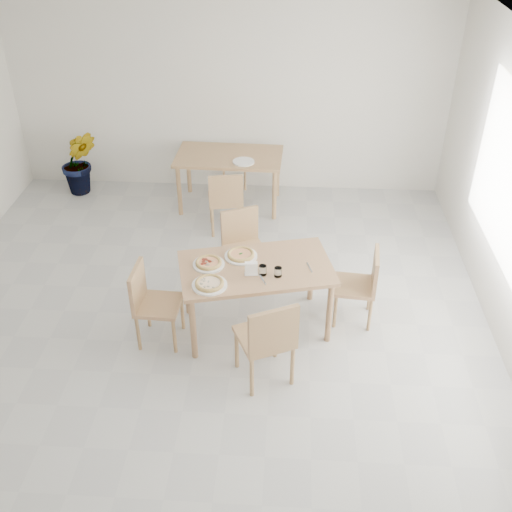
# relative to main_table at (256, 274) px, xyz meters

# --- Properties ---
(main_table) EXTENTS (1.63, 1.16, 0.75)m
(main_table) POSITION_rel_main_table_xyz_m (0.00, 0.00, 0.00)
(main_table) COLOR #A98057
(main_table) RESTS_ON ground
(chair_south) EXTENTS (0.61, 0.61, 0.93)m
(chair_south) POSITION_rel_main_table_xyz_m (0.16, -0.78, -0.13)
(chair_south) COLOR tan
(chair_south) RESTS_ON ground
(chair_north) EXTENTS (0.56, 0.56, 0.87)m
(chair_north) POSITION_rel_main_table_xyz_m (-0.19, 0.82, -0.16)
(chair_north) COLOR tan
(chair_north) RESTS_ON ground
(chair_west) EXTENTS (0.44, 0.44, 0.85)m
(chair_west) POSITION_rel_main_table_xyz_m (-1.02, -0.25, -0.17)
(chair_west) COLOR tan
(chair_west) RESTS_ON ground
(chair_east) EXTENTS (0.45, 0.45, 0.83)m
(chair_east) POSITION_rel_main_table_xyz_m (1.08, 0.19, -0.19)
(chair_east) COLOR tan
(chair_east) RESTS_ON ground
(plate_margherita) EXTENTS (0.33, 0.33, 0.02)m
(plate_margherita) POSITION_rel_main_table_xyz_m (-0.16, 0.16, 0.09)
(plate_margherita) COLOR white
(plate_margherita) RESTS_ON main_table
(plate_mushroom) EXTENTS (0.33, 0.33, 0.02)m
(plate_mushroom) POSITION_rel_main_table_xyz_m (-0.41, -0.34, 0.09)
(plate_mushroom) COLOR white
(plate_mushroom) RESTS_ON main_table
(plate_pepperoni) EXTENTS (0.31, 0.31, 0.02)m
(plate_pepperoni) POSITION_rel_main_table_xyz_m (-0.46, -0.00, 0.09)
(plate_pepperoni) COLOR white
(plate_pepperoni) RESTS_ON main_table
(pizza_margherita) EXTENTS (0.34, 0.34, 0.03)m
(pizza_margherita) POSITION_rel_main_table_xyz_m (-0.16, 0.16, 0.12)
(pizza_margherita) COLOR #EBC56E
(pizza_margherita) RESTS_ON plate_margherita
(pizza_mushroom) EXTENTS (0.30, 0.30, 0.03)m
(pizza_mushroom) POSITION_rel_main_table_xyz_m (-0.41, -0.34, 0.12)
(pizza_mushroom) COLOR #EBC56E
(pizza_mushroom) RESTS_ON plate_mushroom
(pizza_pepperoni) EXTENTS (0.31, 0.31, 0.03)m
(pizza_pepperoni) POSITION_rel_main_table_xyz_m (-0.46, -0.00, 0.12)
(pizza_pepperoni) COLOR #EBC56E
(pizza_pepperoni) RESTS_ON plate_pepperoni
(tumbler_a) EXTENTS (0.07, 0.07, 0.10)m
(tumbler_a) POSITION_rel_main_table_xyz_m (0.22, -0.15, 0.13)
(tumbler_a) COLOR white
(tumbler_a) RESTS_ON main_table
(tumbler_b) EXTENTS (0.08, 0.08, 0.10)m
(tumbler_b) POSITION_rel_main_table_xyz_m (0.07, -0.13, 0.13)
(tumbler_b) COLOR white
(tumbler_b) RESTS_ON main_table
(napkin_holder) EXTENTS (0.14, 0.08, 0.14)m
(napkin_holder) POSITION_rel_main_table_xyz_m (-0.04, -0.15, 0.15)
(napkin_holder) COLOR silver
(napkin_holder) RESTS_ON main_table
(fork_a) EXTENTS (0.06, 0.17, 0.01)m
(fork_a) POSITION_rel_main_table_xyz_m (0.52, 0.01, 0.09)
(fork_a) COLOR silver
(fork_a) RESTS_ON main_table
(fork_b) EXTENTS (0.08, 0.16, 0.01)m
(fork_b) POSITION_rel_main_table_xyz_m (0.08, -0.22, 0.09)
(fork_b) COLOR silver
(fork_b) RESTS_ON main_table
(second_table) EXTENTS (1.44, 0.85, 0.75)m
(second_table) POSITION_rel_main_table_xyz_m (-0.52, 2.58, -0.00)
(second_table) COLOR tan
(second_table) RESTS_ON ground
(chair_back_s) EXTENTS (0.49, 0.49, 0.86)m
(chair_back_s) POSITION_rel_main_table_xyz_m (-0.50, 1.85, -0.17)
(chair_back_s) COLOR tan
(chair_back_s) RESTS_ON ground
(chair_back_n) EXTENTS (0.45, 0.45, 0.77)m
(chair_back_n) POSITION_rel_main_table_xyz_m (-0.45, 3.29, -0.22)
(chair_back_n) COLOR tan
(chair_back_n) RESTS_ON ground
(plate_empty) EXTENTS (0.28, 0.28, 0.02)m
(plate_empty) POSITION_rel_main_table_xyz_m (-0.31, 2.36, 0.09)
(plate_empty) COLOR white
(plate_empty) RESTS_ON second_table
(potted_plant) EXTENTS (0.61, 0.54, 0.94)m
(potted_plant) POSITION_rel_main_table_xyz_m (-2.68, 2.83, -0.20)
(potted_plant) COLOR #295D1B
(potted_plant) RESTS_ON ground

